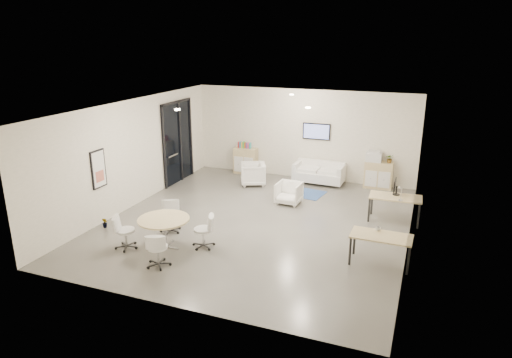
{
  "coord_description": "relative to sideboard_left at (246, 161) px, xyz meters",
  "views": [
    {
      "loc": [
        4.2,
        -11.02,
        4.96
      ],
      "look_at": [
        -0.21,
        0.4,
        1.11
      ],
      "focal_mm": 32.0,
      "sensor_mm": 36.0,
      "label": 1
    }
  ],
  "objects": [
    {
      "name": "desk_front",
      "position": [
        5.57,
        -5.56,
        0.15
      ],
      "size": [
        1.36,
        0.7,
        0.7
      ],
      "rotation": [
        0.0,
        0.0,
        -0.02
      ],
      "color": "tan",
      "rests_on": "room_shell"
    },
    {
      "name": "sideboard_left",
      "position": [
        0.0,
        0.0,
        0.0
      ],
      "size": [
        0.86,
        0.44,
        0.97
      ],
      "color": "tan",
      "rests_on": "room_shell"
    },
    {
      "name": "armchair_right",
      "position": [
        2.48,
        -2.54,
        -0.11
      ],
      "size": [
        0.75,
        0.7,
        0.74
      ],
      "primitive_type": "imported",
      "rotation": [
        0.0,
        0.0,
        -0.04
      ],
      "color": "white",
      "rests_on": "room_shell"
    },
    {
      "name": "armchair_left",
      "position": [
        0.76,
        -1.19,
        -0.06
      ],
      "size": [
        1.03,
        1.06,
        0.84
      ],
      "primitive_type": "imported",
      "rotation": [
        0.0,
        0.0,
        -1.15
      ],
      "color": "white",
      "rests_on": "room_shell"
    },
    {
      "name": "room_shell",
      "position": [
        2.11,
        -4.25,
        1.12
      ],
      "size": [
        9.6,
        10.6,
        4.8
      ],
      "color": "#53514B",
      "rests_on": "ground"
    },
    {
      "name": "plant_cabinet",
      "position": [
        5.19,
        -0.02,
        0.56
      ],
      "size": [
        0.28,
        0.31,
        0.23
      ],
      "primitive_type": "imported",
      "rotation": [
        0.0,
        0.0,
        0.04
      ],
      "color": "#3F7F3F",
      "rests_on": "sideboard_right"
    },
    {
      "name": "wall_tv",
      "position": [
        2.61,
        0.21,
        1.27
      ],
      "size": [
        0.98,
        0.06,
        0.58
      ],
      "color": "black",
      "rests_on": "room_shell"
    },
    {
      "name": "ceiling_spots",
      "position": [
        1.91,
        -3.42,
        2.7
      ],
      "size": [
        3.14,
        4.14,
        0.03
      ],
      "color": "#FFEAC6",
      "rests_on": "room_shell"
    },
    {
      "name": "blue_rug",
      "position": [
        2.55,
        -1.43,
        -0.48
      ],
      "size": [
        1.64,
        1.22,
        0.01
      ],
      "primitive_type": "cube",
      "rotation": [
        0.0,
        0.0,
        -0.15
      ],
      "color": "#2E538D",
      "rests_on": "room_shell"
    },
    {
      "name": "sideboard_right",
      "position": [
        4.87,
        -0.0,
        -0.02
      ],
      "size": [
        0.92,
        0.45,
        0.92
      ],
      "color": "tan",
      "rests_on": "room_shell"
    },
    {
      "name": "round_table",
      "position": [
        0.57,
        -6.58,
        0.2
      ],
      "size": [
        1.25,
        1.25,
        0.76
      ],
      "color": "tan",
      "rests_on": "room_shell"
    },
    {
      "name": "books",
      "position": [
        -0.04,
        0.0,
        0.59
      ],
      "size": [
        0.5,
        0.14,
        0.22
      ],
      "color": "red",
      "rests_on": "sideboard_left"
    },
    {
      "name": "glass_door",
      "position": [
        -1.84,
        -1.74,
        1.02
      ],
      "size": [
        0.09,
        1.9,
        2.85
      ],
      "color": "black",
      "rests_on": "room_shell"
    },
    {
      "name": "loveseat",
      "position": [
        2.87,
        -0.19,
        -0.13
      ],
      "size": [
        1.75,
        0.92,
        0.64
      ],
      "rotation": [
        0.0,
        0.0,
        -0.04
      ],
      "color": "white",
      "rests_on": "room_shell"
    },
    {
      "name": "monitor",
      "position": [
        5.6,
        -2.68,
        0.48
      ],
      "size": [
        0.2,
        0.5,
        0.44
      ],
      "color": "black",
      "rests_on": "desk_rear"
    },
    {
      "name": "meeting_chairs",
      "position": [
        0.57,
        -6.58,
        -0.07
      ],
      "size": [
        2.49,
        2.49,
        0.82
      ],
      "color": "white",
      "rests_on": "room_shell"
    },
    {
      "name": "plant_floor",
      "position": [
        -1.59,
        -6.14,
        -0.42
      ],
      "size": [
        0.25,
        0.33,
        0.13
      ],
      "primitive_type": "imported",
      "rotation": [
        0.0,
        0.0,
        -0.35
      ],
      "color": "#3F7F3F",
      "rests_on": "room_shell"
    },
    {
      "name": "cup",
      "position": [
        5.47,
        -5.31,
        0.27
      ],
      "size": [
        0.12,
        0.1,
        0.11
      ],
      "primitive_type": "imported",
      "rotation": [
        0.0,
        0.0,
        0.09
      ],
      "color": "white",
      "rests_on": "desk_front"
    },
    {
      "name": "printer",
      "position": [
        4.68,
        0.0,
        0.61
      ],
      "size": [
        0.52,
        0.43,
        0.37
      ],
      "rotation": [
        0.0,
        0.0,
        -0.0
      ],
      "color": "white",
      "rests_on": "sideboard_right"
    },
    {
      "name": "artwork",
      "position": [
        -1.86,
        -5.85,
        1.06
      ],
      "size": [
        0.05,
        0.54,
        1.04
      ],
      "color": "black",
      "rests_on": "room_shell"
    },
    {
      "name": "desk_rear",
      "position": [
        5.64,
        -2.83,
        0.17
      ],
      "size": [
        1.42,
        0.75,
        0.73
      ],
      "rotation": [
        0.0,
        0.0,
        0.03
      ],
      "color": "tan",
      "rests_on": "room_shell"
    }
  ]
}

